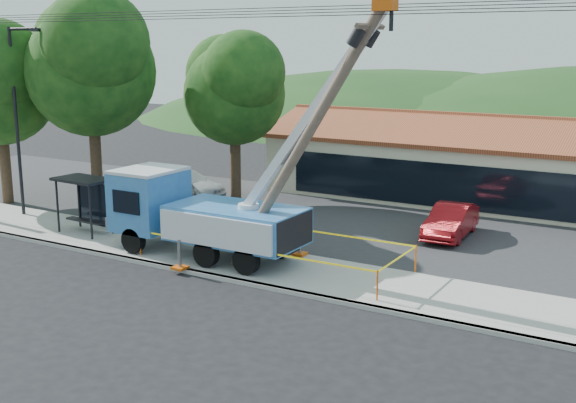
{
  "coord_description": "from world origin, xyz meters",
  "views": [
    {
      "loc": [
        14.43,
        -17.82,
        8.26
      ],
      "look_at": [
        0.94,
        5.0,
        2.43
      ],
      "focal_mm": 45.0,
      "sensor_mm": 36.0,
      "label": 1
    }
  ],
  "objects_px": {
    "leaning_pole": "(310,132)",
    "car_silver": "(177,210)",
    "bus_shelter": "(87,192)",
    "car_white": "(185,199)",
    "car_red": "(450,239)",
    "utility_truck": "(201,212)"
  },
  "relations": [
    {
      "from": "leaning_pole",
      "to": "car_silver",
      "type": "relative_size",
      "value": 2.45
    },
    {
      "from": "car_red",
      "to": "car_white",
      "type": "xyz_separation_m",
      "value": [
        -14.96,
        0.61,
        0.0
      ]
    },
    {
      "from": "leaning_pole",
      "to": "car_white",
      "type": "height_order",
      "value": "leaning_pole"
    },
    {
      "from": "car_white",
      "to": "bus_shelter",
      "type": "bearing_deg",
      "value": -163.58
    },
    {
      "from": "leaning_pole",
      "to": "car_white",
      "type": "relative_size",
      "value": 1.85
    },
    {
      "from": "utility_truck",
      "to": "car_white",
      "type": "distance_m",
      "value": 11.42
    },
    {
      "from": "bus_shelter",
      "to": "car_silver",
      "type": "relative_size",
      "value": 0.67
    },
    {
      "from": "utility_truck",
      "to": "car_white",
      "type": "height_order",
      "value": "utility_truck"
    },
    {
      "from": "leaning_pole",
      "to": "bus_shelter",
      "type": "xyz_separation_m",
      "value": [
        -11.37,
        0.56,
        -3.39
      ]
    },
    {
      "from": "utility_truck",
      "to": "leaning_pole",
      "type": "height_order",
      "value": "utility_truck"
    },
    {
      "from": "utility_truck",
      "to": "bus_shelter",
      "type": "distance_m",
      "value": 6.47
    },
    {
      "from": "leaning_pole",
      "to": "car_silver",
      "type": "distance_m",
      "value": 13.84
    },
    {
      "from": "leaning_pole",
      "to": "bus_shelter",
      "type": "height_order",
      "value": "leaning_pole"
    },
    {
      "from": "bus_shelter",
      "to": "leaning_pole",
      "type": "bearing_deg",
      "value": 0.82
    },
    {
      "from": "utility_truck",
      "to": "leaning_pole",
      "type": "bearing_deg",
      "value": -2.88
    },
    {
      "from": "utility_truck",
      "to": "leaning_pole",
      "type": "distance_m",
      "value": 6.0
    },
    {
      "from": "bus_shelter",
      "to": "car_red",
      "type": "bearing_deg",
      "value": 31.84
    },
    {
      "from": "car_red",
      "to": "leaning_pole",
      "type": "bearing_deg",
      "value": -110.61
    },
    {
      "from": "car_silver",
      "to": "car_white",
      "type": "height_order",
      "value": "car_white"
    },
    {
      "from": "car_red",
      "to": "car_white",
      "type": "relative_size",
      "value": 0.82
    },
    {
      "from": "bus_shelter",
      "to": "car_silver",
      "type": "height_order",
      "value": "bus_shelter"
    },
    {
      "from": "utility_truck",
      "to": "car_silver",
      "type": "distance_m",
      "value": 8.86
    }
  ]
}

